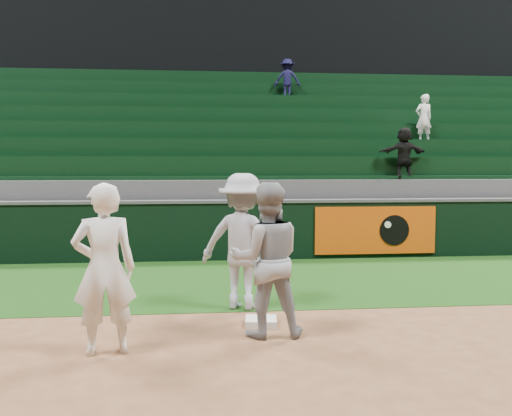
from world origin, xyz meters
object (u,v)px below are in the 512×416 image
at_px(first_base, 261,321).
at_px(base_coach, 243,241).
at_px(first_baseman, 104,269).
at_px(baserunner, 266,260).

height_order(first_base, base_coach, base_coach).
bearing_deg(base_coach, first_baseman, 68.42).
xyz_separation_m(baserunner, base_coach, (-0.17, 1.26, 0.05)).
xyz_separation_m(first_base, baserunner, (0.01, -0.44, 0.85)).
bearing_deg(first_base, baserunner, -88.19).
bearing_deg(baserunner, base_coach, -82.74).
relative_size(baserunner, base_coach, 0.96).
relative_size(first_baseman, baserunner, 1.01).
distance_m(first_base, baserunner, 0.95).
bearing_deg(baserunner, first_baseman, 14.00).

